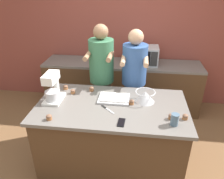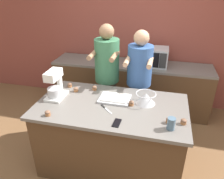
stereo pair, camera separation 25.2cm
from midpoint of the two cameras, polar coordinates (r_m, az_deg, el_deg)
The scene contains 21 objects.
ground_plane at distance 3.14m, azimuth 2.20°, elevation -18.44°, with size 16.00×16.00×0.00m, color brown.
back_wall at distance 4.11m, azimuth 7.91°, elevation 14.46°, with size 10.00×0.06×2.70m.
island_counter at distance 2.83m, azimuth 2.37°, elevation -11.97°, with size 1.77×0.97×0.91m.
back_counter at distance 4.08m, azimuth 6.54°, elevation 0.91°, with size 2.80×0.60×0.89m.
person_left at distance 3.24m, azimuth 0.94°, elevation 2.54°, with size 0.36×0.52×1.70m.
person_right at distance 3.19m, azimuth 9.21°, elevation 1.19°, with size 0.36×0.51×1.65m.
stand_mixer at distance 2.72m, azimuth -12.09°, elevation 0.90°, with size 0.20×0.30×0.36m.
mixing_bowl at distance 2.62m, azimuth 11.56°, elevation -2.26°, with size 0.24×0.24×0.13m.
baking_tray at distance 2.67m, azimuth 3.42°, elevation -2.39°, with size 0.37×0.28×0.04m.
microwave_oven at distance 3.83m, azimuth 12.08°, elevation 8.39°, with size 0.56×0.35×0.31m.
cell_phone at distance 2.27m, azimuth 4.51°, elevation -8.79°, with size 0.08×0.15×0.01m.
drinking_glass at distance 2.26m, azimuth 18.34°, elevation -8.57°, with size 0.08×0.08×0.13m.
knife at distance 2.49m, azimuth 1.18°, elevation -5.06°, with size 0.17×0.17×0.01m.
cupcake_0 at distance 2.97m, azimuth -11.60°, elevation 0.56°, with size 0.06×0.06×0.06m.
cupcake_1 at distance 2.40m, azimuth 21.14°, elevation -7.90°, with size 0.06×0.06×0.06m.
cupcake_2 at distance 2.87m, azimuth -6.99°, elevation -0.03°, with size 0.06×0.06×0.06m.
cupcake_3 at distance 2.89m, azimuth -2.12°, elevation 0.38°, with size 0.06×0.06×0.06m.
cupcake_4 at distance 3.00m, azimuth -8.64°, elevation 1.12°, with size 0.06×0.06×0.06m.
cupcake_5 at distance 2.57m, azimuth 7.89°, elevation -3.62°, with size 0.06×0.06×0.06m.
cupcake_6 at distance 2.43m, azimuth -13.64°, elevation -6.11°, with size 0.06×0.06×0.06m.
cupcake_7 at distance 2.36m, azimuth 17.65°, elevation -7.78°, with size 0.06×0.06×0.06m.
Camera 2 is at (0.53, -2.13, 2.25)m, focal length 35.00 mm.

